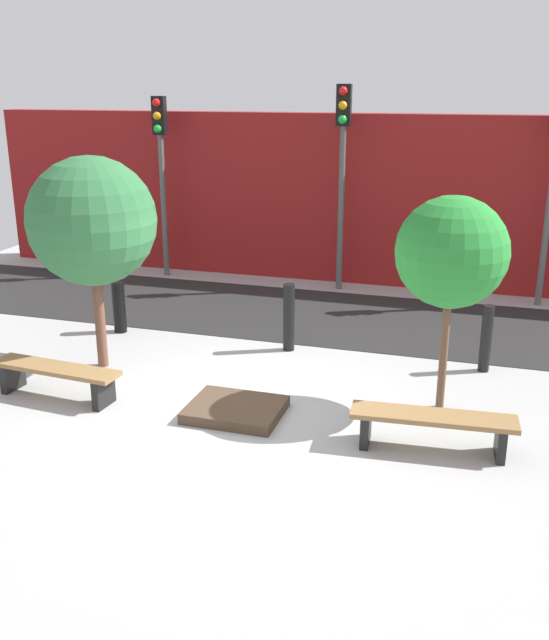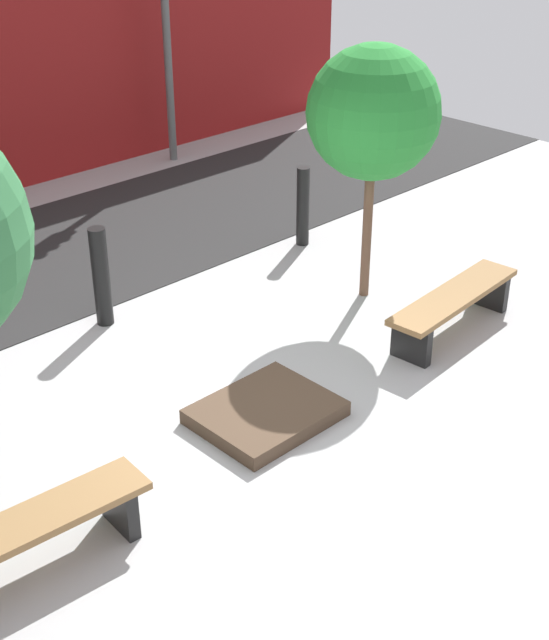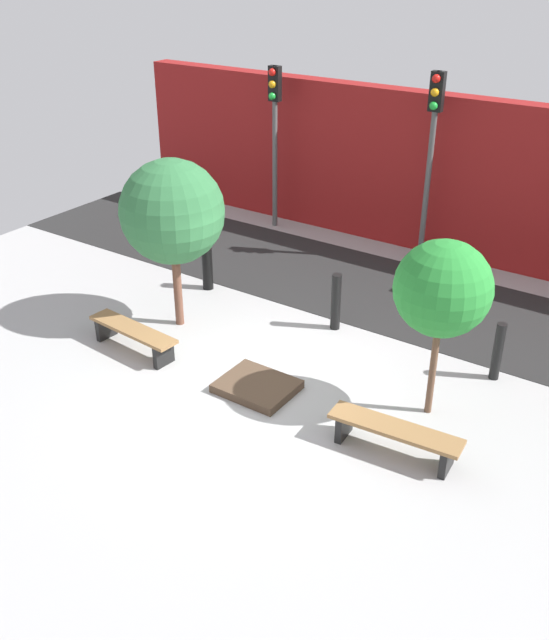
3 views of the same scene
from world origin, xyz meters
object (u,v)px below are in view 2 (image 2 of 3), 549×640
object	(u,v)px
bench_left	(24,537)
bollard_left	(101,277)
tree_behind_right_bench	(373,113)
bench_right	(454,304)
bollard_center	(303,206)
planter_bed	(266,412)

from	to	relation	value
bench_left	bollard_left	world-z (taller)	bollard_left
bench_left	tree_behind_right_bench	size ratio (longest dim) A/B	0.67
tree_behind_right_bench	bollard_left	xyz separation A→B (m)	(-2.48, 1.47, -1.53)
bench_right	tree_behind_right_bench	size ratio (longest dim) A/B	0.69
tree_behind_right_bench	bollard_center	xyz separation A→B (m)	(0.51, 1.47, -1.56)
tree_behind_right_bench	bollard_left	distance (m)	3.26
planter_bed	tree_behind_right_bench	bearing A→B (deg)	21.94
bollard_center	bollard_left	bearing A→B (deg)	180.00
bench_left	bollard_left	distance (m)	3.65
bollard_center	planter_bed	bearing A→B (deg)	-140.48
bench_right	bollard_left	size ratio (longest dim) A/B	1.76
bench_right	planter_bed	world-z (taller)	bench_right
bench_left	planter_bed	bearing A→B (deg)	9.04
tree_behind_right_bench	bench_left	bearing A→B (deg)	-166.41
bench_left	planter_bed	distance (m)	2.50
tree_behind_right_bench	planter_bed	bearing A→B (deg)	-158.06
bench_left	bench_right	bearing A→B (deg)	4.43
bench_left	bench_right	xyz separation A→B (m)	(4.96, 0.00, -0.00)
planter_bed	bollard_center	world-z (taller)	bollard_center
bench_left	bollard_center	distance (m)	6.09
bench_right	bollard_center	bearing A→B (deg)	74.70
bench_left	tree_behind_right_bench	bearing A→B (deg)	18.02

